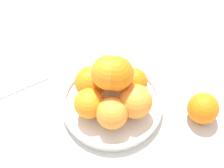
# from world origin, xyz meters

# --- Properties ---
(ground_plane) EXTENTS (4.00, 4.00, 0.00)m
(ground_plane) POSITION_xyz_m (0.00, 0.00, 0.00)
(ground_plane) COLOR beige
(fruit_bowl) EXTENTS (0.26, 0.26, 0.03)m
(fruit_bowl) POSITION_xyz_m (0.00, 0.00, 0.01)
(fruit_bowl) COLOR silver
(fruit_bowl) RESTS_ON ground_plane
(orange_pile) EXTENTS (0.19, 0.19, 0.14)m
(orange_pile) POSITION_xyz_m (-0.00, 0.00, 0.08)
(orange_pile) COLOR orange
(orange_pile) RESTS_ON fruit_bowl
(stray_orange) EXTENTS (0.08, 0.08, 0.08)m
(stray_orange) POSITION_xyz_m (0.16, 0.16, 0.04)
(stray_orange) COLOR orange
(stray_orange) RESTS_ON ground_plane
(napkin_folded) EXTENTS (0.19, 0.19, 0.01)m
(napkin_folded) POSITION_xyz_m (-0.27, -0.15, 0.00)
(napkin_folded) COLOR beige
(napkin_folded) RESTS_ON ground_plane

